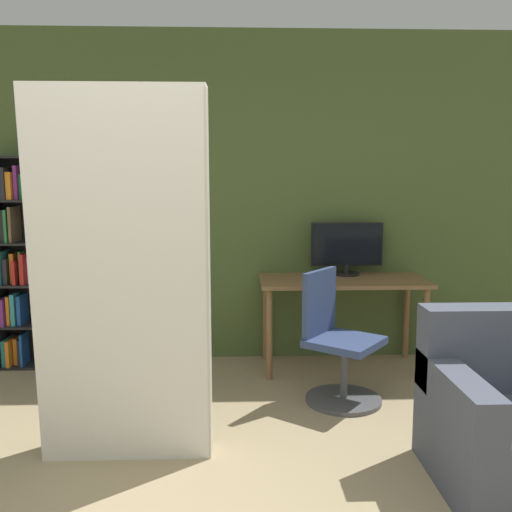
% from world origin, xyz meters
% --- Properties ---
extents(wall_back, '(8.00, 0.06, 2.70)m').
position_xyz_m(wall_back, '(0.00, 2.81, 1.35)').
color(wall_back, '#47592D').
rests_on(wall_back, ground).
extents(desk, '(1.32, 0.61, 0.73)m').
position_xyz_m(desk, '(1.21, 2.48, 0.63)').
color(desk, brown).
rests_on(desk, ground).
extents(monitor, '(0.59, 0.21, 0.43)m').
position_xyz_m(monitor, '(1.27, 2.66, 0.96)').
color(monitor, black).
rests_on(monitor, desk).
extents(office_chair, '(0.62, 0.62, 0.90)m').
position_xyz_m(office_chair, '(1.05, 1.81, 0.36)').
color(office_chair, '#4C4C51').
rests_on(office_chair, ground).
extents(bookshelf, '(0.71, 0.31, 1.69)m').
position_xyz_m(bookshelf, '(-1.27, 2.66, 0.86)').
color(bookshelf, black).
rests_on(bookshelf, ground).
extents(mattress_near, '(0.92, 0.33, 2.00)m').
position_xyz_m(mattress_near, '(-0.23, 1.08, 1.00)').
color(mattress_near, silver).
rests_on(mattress_near, ground).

